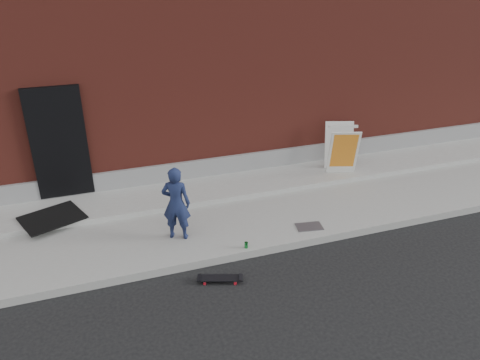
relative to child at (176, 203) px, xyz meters
name	(u,v)px	position (x,y,z in m)	size (l,w,h in m)	color
ground	(233,262)	(0.76, -0.84, -0.83)	(80.00, 80.00, 0.00)	black
sidewalk	(210,216)	(0.76, 0.66, -0.76)	(20.00, 3.00, 0.15)	gray
apron	(198,191)	(0.76, 1.56, -0.63)	(20.00, 1.20, 0.10)	gray
building	(153,44)	(0.76, 6.15, 1.67)	(20.00, 8.10, 5.00)	maroon
child	(176,203)	(0.00, 0.00, 0.00)	(0.50, 0.33, 1.36)	#182144
skateboard	(220,278)	(0.39, -1.29, -0.77)	(0.72, 0.39, 0.08)	red
pizza_sign	(341,148)	(4.07, 1.41, -0.04)	(0.85, 0.93, 1.08)	silver
soda_can	(246,245)	(1.04, -0.73, -0.62)	(0.06, 0.06, 0.11)	#197F31
doormat	(52,218)	(-2.14, 1.23, -0.57)	(1.06, 0.86, 0.03)	black
utility_plate	(309,227)	(2.38, -0.46, -0.67)	(0.48, 0.31, 0.01)	#5B5A60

